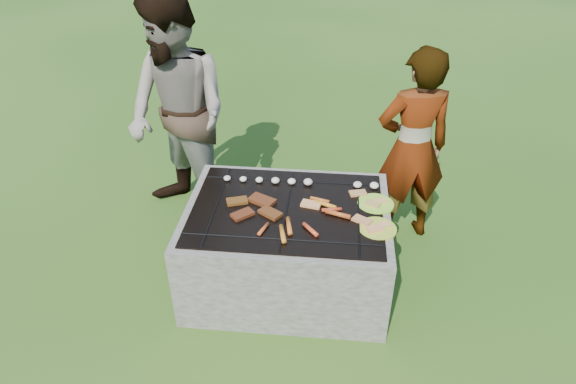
% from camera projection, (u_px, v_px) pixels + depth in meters
% --- Properties ---
extents(lawn, '(60.00, 60.00, 0.00)m').
position_uv_depth(lawn, '(287.00, 279.00, 3.59)').
color(lawn, '#1E4210').
rests_on(lawn, ground).
extents(fire_pit, '(1.30, 1.00, 0.62)m').
position_uv_depth(fire_pit, '(287.00, 248.00, 3.43)').
color(fire_pit, '#A89F95').
rests_on(fire_pit, ground).
extents(mushrooms, '(1.05, 0.06, 0.04)m').
position_uv_depth(mushrooms, '(302.00, 182.00, 3.47)').
color(mushrooms, beige).
rests_on(mushrooms, fire_pit).
extents(pork_slabs, '(0.39, 0.32, 0.02)m').
position_uv_depth(pork_slabs, '(255.00, 206.00, 3.25)').
color(pork_slabs, '#905C1A').
rests_on(pork_slabs, fire_pit).
extents(sausages, '(0.55, 0.49, 0.03)m').
position_uv_depth(sausages, '(309.00, 219.00, 3.13)').
color(sausages, orange).
rests_on(sausages, fire_pit).
extents(bread_on_grate, '(0.45, 0.40, 0.02)m').
position_uv_depth(bread_on_grate, '(340.00, 206.00, 3.26)').
color(bread_on_grate, '#EAC877').
rests_on(bread_on_grate, fire_pit).
extents(plate_far, '(0.29, 0.29, 0.03)m').
position_uv_depth(plate_far, '(376.00, 204.00, 3.29)').
color(plate_far, '#CEF33A').
rests_on(plate_far, fire_pit).
extents(plate_near, '(0.26, 0.26, 0.03)m').
position_uv_depth(plate_near, '(377.00, 229.00, 3.07)').
color(plate_near, yellow).
rests_on(plate_near, fire_pit).
extents(cook, '(0.61, 0.47, 1.48)m').
position_uv_depth(cook, '(412.00, 148.00, 3.64)').
color(cook, gray).
rests_on(cook, ground).
extents(bystander, '(1.09, 1.05, 1.77)m').
position_uv_depth(bystander, '(179.00, 116.00, 3.76)').
color(bystander, '#9F9384').
rests_on(bystander, ground).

